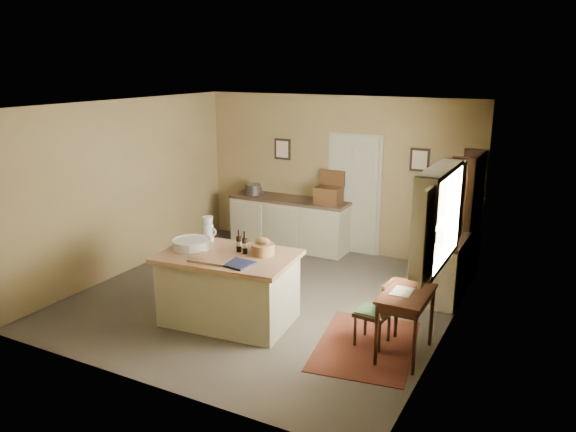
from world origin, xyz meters
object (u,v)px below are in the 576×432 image
(right_cabinet, at_px, (442,267))
(writing_desk, at_px, (406,301))
(sideboard, at_px, (290,221))
(desk_chair, at_px, (373,313))
(shelving_unit, at_px, (468,218))
(work_island, at_px, (228,286))

(right_cabinet, bearing_deg, writing_desk, -89.99)
(sideboard, distance_m, desk_chair, 3.77)
(desk_chair, bearing_deg, shelving_unit, 81.18)
(desk_chair, height_order, right_cabinet, right_cabinet)
(sideboard, distance_m, writing_desk, 4.12)
(sideboard, height_order, shelving_unit, shelving_unit)
(work_island, bearing_deg, writing_desk, -1.05)
(desk_chair, bearing_deg, writing_desk, -7.53)
(desk_chair, relative_size, shelving_unit, 0.41)
(work_island, relative_size, shelving_unit, 0.91)
(shelving_unit, bearing_deg, desk_chair, -102.20)
(right_cabinet, bearing_deg, desk_chair, -103.11)
(sideboard, height_order, writing_desk, sideboard)
(work_island, bearing_deg, desk_chair, 2.37)
(shelving_unit, bearing_deg, work_island, -130.13)
(work_island, height_order, desk_chair, work_island)
(work_island, relative_size, writing_desk, 2.17)
(work_island, bearing_deg, sideboard, 97.23)
(sideboard, xyz_separation_m, desk_chair, (2.54, -2.79, -0.08))
(writing_desk, relative_size, desk_chair, 1.03)
(desk_chair, xyz_separation_m, right_cabinet, (0.41, 1.75, 0.06))
(work_island, height_order, right_cabinet, work_island)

